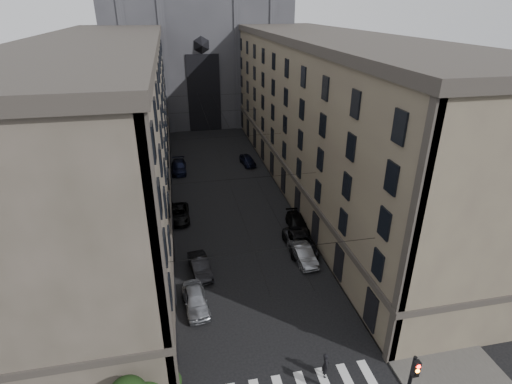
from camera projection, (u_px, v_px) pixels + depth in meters
sidewalk_left at (143, 196)px, 50.32m from camera, size 7.00×80.00×0.15m
sidewalk_right at (302, 183)px, 54.18m from camera, size 7.00×80.00×0.15m
building_left at (107, 126)px, 45.83m from camera, size 13.60×60.60×18.85m
building_right at (328, 114)px, 50.77m from camera, size 13.60×60.60×18.85m
gothic_tower at (196, 28)px, 79.21m from camera, size 35.00×23.00×58.00m
traffic_light_right at (410, 384)px, 21.72m from camera, size 0.34×0.50×5.20m
tram_wires at (224, 137)px, 48.87m from camera, size 14.00×60.00×0.43m
car_left_near at (196, 300)px, 31.64m from camera, size 2.24×4.70×1.55m
car_left_midnear at (200, 266)px, 35.81m from camera, size 2.11×4.54×1.44m
car_left_midfar at (179, 214)px, 44.82m from camera, size 2.34×5.00×1.38m
car_left_far at (179, 167)px, 57.58m from camera, size 2.23×5.24×1.51m
car_right_near at (303, 254)px, 37.55m from camera, size 1.84×4.59×1.48m
car_right_midnear at (300, 243)px, 39.23m from camera, size 2.72×5.64×1.55m
car_right_midfar at (297, 223)px, 42.85m from camera, size 2.35×4.97×1.40m
car_right_far at (248, 160)px, 60.11m from camera, size 2.19×4.43×1.45m
pedestrian at (326, 365)px, 25.74m from camera, size 0.60×0.77×1.87m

